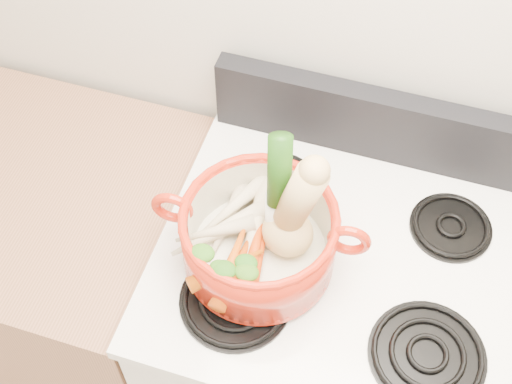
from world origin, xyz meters
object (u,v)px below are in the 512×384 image
(leek, at_px, (276,196))
(squash, at_px, (289,208))
(stove_body, at_px, (328,354))
(dutch_oven, at_px, (259,238))

(leek, bearing_deg, squash, -33.23)
(stove_body, relative_size, squash, 3.50)
(stove_body, height_order, leek, leek)
(dutch_oven, xyz_separation_m, leek, (0.02, 0.04, 0.10))
(dutch_oven, bearing_deg, squash, 24.51)
(squash, relative_size, leek, 0.89)
(stove_body, distance_m, leek, 0.70)
(stove_body, height_order, dutch_oven, dutch_oven)
(stove_body, bearing_deg, leek, -170.81)
(stove_body, xyz_separation_m, dutch_oven, (-0.17, -0.06, 0.58))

